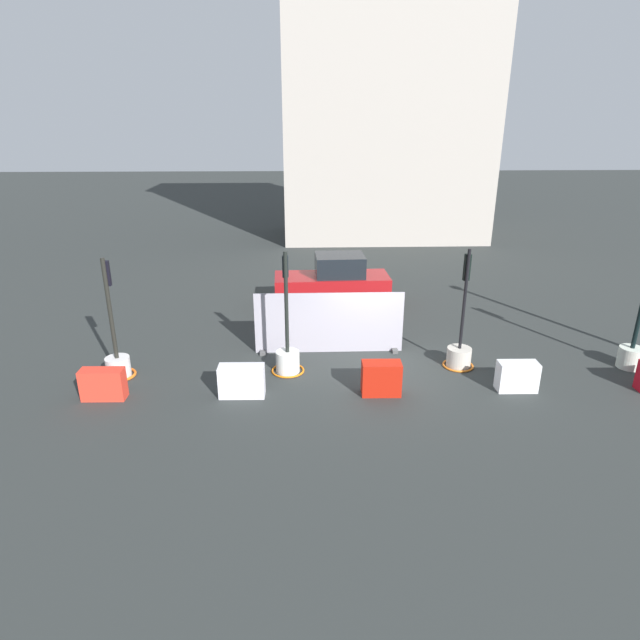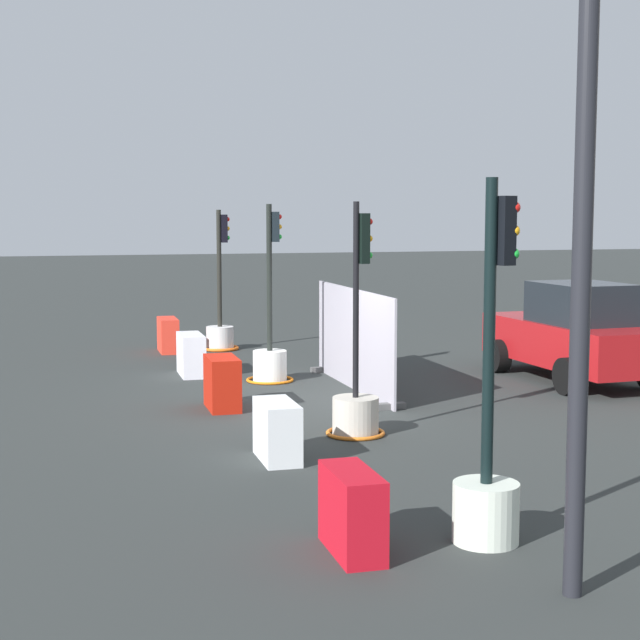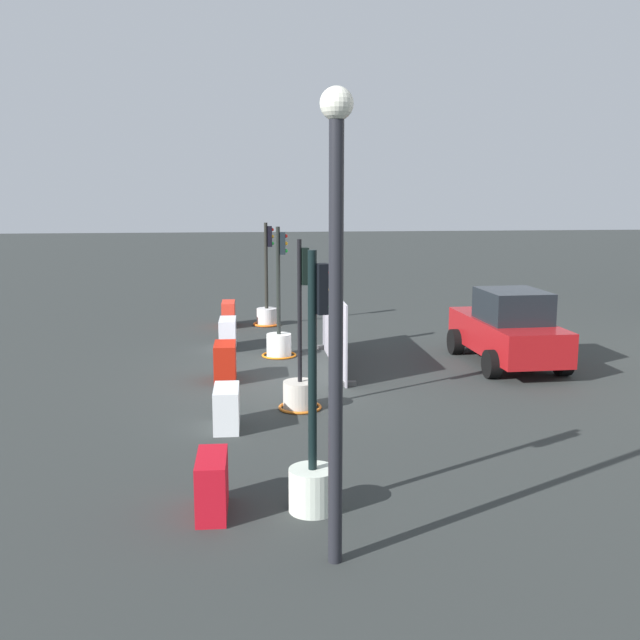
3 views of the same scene
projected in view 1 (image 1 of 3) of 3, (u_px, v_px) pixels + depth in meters
ground_plane at (375, 369)px, 14.67m from camera, size 120.00×120.00×0.00m
traffic_light_0 at (117, 358)px, 14.09m from camera, size 0.88×0.88×3.25m
traffic_light_1 at (288, 354)px, 14.36m from camera, size 0.90×0.90×3.35m
traffic_light_2 at (459, 350)px, 14.67m from camera, size 0.85×0.85×3.34m
traffic_light_3 at (633, 344)px, 14.54m from camera, size 0.65×0.65×3.51m
construction_barrier_0 at (103, 384)px, 13.00m from camera, size 1.06×0.42×0.78m
construction_barrier_1 at (242, 381)px, 13.12m from camera, size 1.13×0.47×0.82m
construction_barrier_2 at (381, 378)px, 13.21m from camera, size 0.98×0.50×0.86m
construction_barrier_3 at (517, 376)px, 13.41m from camera, size 1.00×0.47×0.76m
car_red_compact at (334, 281)px, 19.46m from camera, size 4.20×2.12×1.89m
building_main_facade at (387, 75)px, 28.47m from camera, size 11.58×6.38×17.30m
site_fence_panel at (329, 324)px, 15.47m from camera, size 4.33×0.50×1.83m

